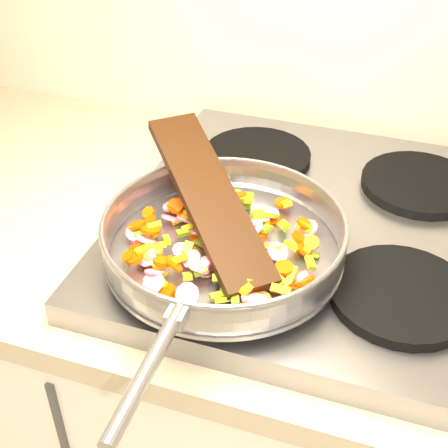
% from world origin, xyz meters
% --- Properties ---
extents(cooktop, '(0.60, 0.60, 0.04)m').
position_xyz_m(cooktop, '(-0.70, 1.67, 0.92)').
color(cooktop, '#939399').
rests_on(cooktop, counter_top).
extents(grate_fl, '(0.19, 0.19, 0.02)m').
position_xyz_m(grate_fl, '(-0.84, 1.52, 0.95)').
color(grate_fl, black).
rests_on(grate_fl, cooktop).
extents(grate_fr, '(0.19, 0.19, 0.02)m').
position_xyz_m(grate_fr, '(-0.56, 1.52, 0.95)').
color(grate_fr, black).
rests_on(grate_fr, cooktop).
extents(grate_bl, '(0.19, 0.19, 0.02)m').
position_xyz_m(grate_bl, '(-0.84, 1.81, 0.95)').
color(grate_bl, black).
rests_on(grate_bl, cooktop).
extents(grate_br, '(0.19, 0.19, 0.02)m').
position_xyz_m(grate_br, '(-0.56, 1.81, 0.95)').
color(grate_br, black).
rests_on(grate_br, cooktop).
extents(saute_pan, '(0.37, 0.54, 0.06)m').
position_xyz_m(saute_pan, '(-0.80, 1.52, 0.99)').
color(saute_pan, '#9E9EA5').
rests_on(saute_pan, grate_fl).
extents(vegetable_heap, '(0.28, 0.28, 0.05)m').
position_xyz_m(vegetable_heap, '(-0.81, 1.52, 0.98)').
color(vegetable_heap, gold).
rests_on(vegetable_heap, saute_pan).
extents(wooden_spatula, '(0.26, 0.29, 0.10)m').
position_xyz_m(wooden_spatula, '(-0.84, 1.55, 1.02)').
color(wooden_spatula, black).
rests_on(wooden_spatula, saute_pan).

